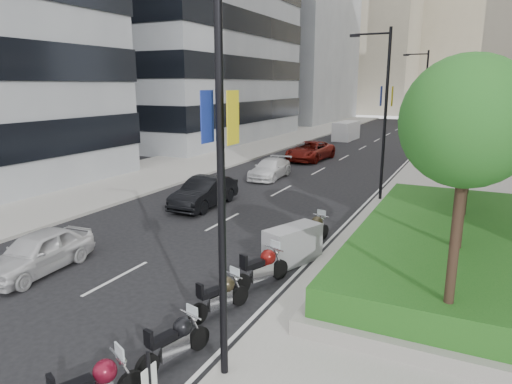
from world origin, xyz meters
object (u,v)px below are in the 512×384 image
Objects in this scene: lamp_post_2 at (423,98)px; car_c at (270,169)px; motorcycle_2 at (175,341)px; motorcycle_4 at (262,268)px; car_b at (204,192)px; delivery_van at (346,132)px; motorcycle_5 at (293,245)px; lamp_post_0 at (213,145)px; car_a at (38,252)px; motorcycle_6 at (314,230)px; car_d at (310,151)px; motorcycle_3 at (221,295)px; lamp_post_1 at (383,107)px.

lamp_post_2 is 17.36m from car_c.
motorcycle_4 reaches higher than motorcycle_2.
car_b is 0.94× the size of delivery_van.
motorcycle_5 is at bearing -38.13° from car_b.
lamp_post_0 is 2.19× the size of car_a.
motorcycle_5 is 0.58× the size of car_a.
motorcycle_6 is at bearing 18.64° from motorcycle_4.
motorcycle_2 is 0.49× the size of car_a.
lamp_post_2 is 2.01× the size of car_c.
car_b is at bearing 82.25° from car_a.
motorcycle_3 is at bearing -71.14° from car_d.
car_b is at bearing 75.39° from motorcycle_5.
car_c is at bearing 83.62° from car_a.
motorcycle_2 is at bearing -71.87° from car_d.
motorcycle_6 is at bearing -92.01° from lamp_post_2.
motorcycle_5 is at bearing -64.81° from car_c.
lamp_post_0 is at bearing -131.66° from motorcycle_3.
lamp_post_2 is 30.78m from motorcycle_4.
lamp_post_1 is 28.40m from delivery_van.
lamp_post_0 is at bearing -19.80° from car_a.
car_c is (-6.46, 17.69, 0.10)m from motorcycle_3.
motorcycle_4 is (-1.08, -12.43, -4.45)m from lamp_post_1.
car_c is (-7.80, -14.87, -4.41)m from lamp_post_2.
motorcycle_3 is 26.77m from car_d.
lamp_post_1 is 2.19× the size of car_a.
motorcycle_3 is 0.84× the size of motorcycle_5.
motorcycle_2 is (-1.12, 0.01, -4.51)m from lamp_post_0.
lamp_post_2 is at bearing 71.09° from car_a.
lamp_post_2 is at bearing 13.24° from motorcycle_2.
car_c is at bearing 44.12° from motorcycle_4.
motorcycle_4 is (-1.08, -30.43, -4.45)m from lamp_post_2.
motorcycle_2 is 7.59m from car_a.
lamp_post_2 is at bearing 90.00° from lamp_post_0.
car_c is 8.28m from car_d.
lamp_post_2 reaches higher than delivery_van.
lamp_post_2 is at bearing 44.82° from car_d.
lamp_post_2 reaches higher than car_c.
delivery_van is at bearing 86.21° from car_a.
lamp_post_0 is 1.93× the size of car_b.
car_d is at bearing 28.41° from motorcycle_2.
motorcycle_4 reaches higher than motorcycle_6.
motorcycle_6 is (0.01, 2.27, -0.09)m from motorcycle_5.
car_b is (-6.49, 9.45, 0.21)m from motorcycle_3.
lamp_post_2 is 35.30m from motorcycle_2.
lamp_post_0 reaches higher than motorcycle_3.
car_d is (-7.85, -6.59, -4.28)m from lamp_post_2.
motorcycle_6 is at bearing -96.51° from lamp_post_1.
lamp_post_0 and lamp_post_2 have the same top height.
car_c is (-6.89, 11.11, 0.07)m from motorcycle_6.
car_b is at bearing 53.89° from motorcycle_3.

